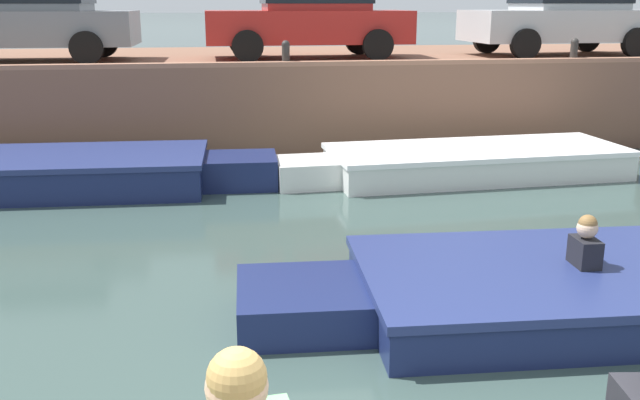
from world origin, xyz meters
The scene contains 10 objects.
ground_plane centered at (0.00, 5.16, 0.00)m, with size 400.00×400.00×0.00m, color #384C47.
far_quay_wall centered at (0.00, 13.32, 0.84)m, with size 60.00×6.00×1.68m, color brown.
far_wall_coping centered at (0.00, 10.44, 1.72)m, with size 60.00×0.24×0.08m, color #9F6C52.
boat_moored_west_navy centered at (-3.65, 8.69, 0.27)m, with size 6.90×2.23×0.55m.
boat_moored_central_white centered at (3.11, 8.58, 0.24)m, with size 5.84×2.10×0.48m.
car_left_inner_grey centered at (-4.35, 12.29, 2.53)m, with size 4.20×2.08×1.54m.
car_centre_red centered at (1.10, 12.29, 2.53)m, with size 4.08×1.96×1.54m.
car_right_inner_silver centered at (6.54, 12.29, 2.53)m, with size 4.06×2.16×1.54m.
mooring_bollard_mid centered at (0.42, 10.57, 1.92)m, with size 0.15×0.15×0.45m.
mooring_bollard_east centered at (5.94, 10.57, 1.92)m, with size 0.15×0.15×0.45m.
Camera 1 is at (-0.93, -2.38, 2.78)m, focal length 40.00 mm.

